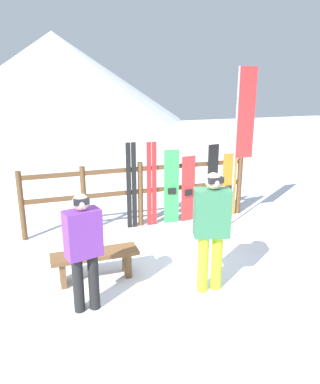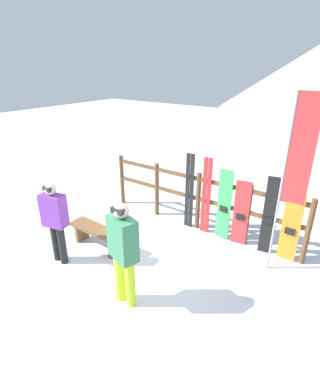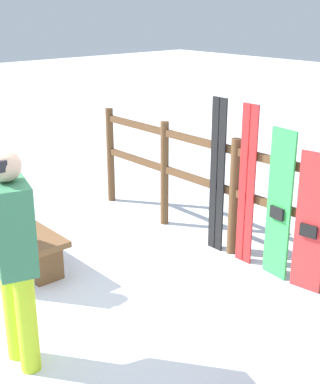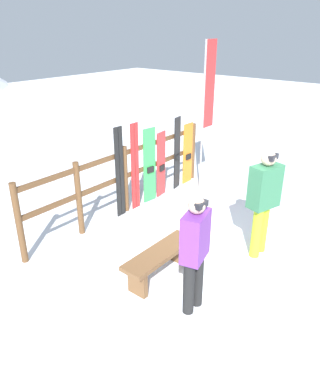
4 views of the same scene
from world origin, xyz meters
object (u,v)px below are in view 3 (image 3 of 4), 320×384
(person_plaid_green, at_px, (13,248))
(snowboard_red, at_px, (311,224))
(ski_pair_black, at_px, (217,176))
(bench, at_px, (25,237))
(ski_pair_red, at_px, (247,186))
(snowboard_green, at_px, (279,206))

(person_plaid_green, relative_size, snowboard_red, 1.24)
(ski_pair_black, xyz_separation_m, snowboard_red, (1.18, -0.00, -0.17))
(bench, xyz_separation_m, snowboard_red, (2.20, 1.77, 0.36))
(bench, distance_m, person_plaid_green, 1.77)
(ski_pair_red, bearing_deg, ski_pair_black, -180.00)
(ski_pair_black, height_order, snowboard_red, ski_pair_black)
(person_plaid_green, distance_m, snowboard_red, 2.69)
(person_plaid_green, distance_m, ski_pair_black, 2.60)
(snowboard_red, bearing_deg, snowboard_green, 179.98)
(bench, xyz_separation_m, snowboard_green, (1.84, 1.77, 0.43))
(ski_pair_black, distance_m, ski_pair_red, 0.41)
(bench, height_order, ski_pair_red, ski_pair_red)
(person_plaid_green, relative_size, ski_pair_black, 0.99)
(person_plaid_green, bearing_deg, bench, 151.38)
(person_plaid_green, distance_m, ski_pair_red, 2.57)
(snowboard_green, bearing_deg, ski_pair_black, 179.76)
(ski_pair_red, bearing_deg, bench, -128.83)
(bench, height_order, snowboard_red, snowboard_red)
(bench, relative_size, person_plaid_green, 0.74)
(bench, distance_m, snowboard_green, 2.59)
(ski_pair_black, height_order, snowboard_green, ski_pair_black)
(person_plaid_green, xyz_separation_m, snowboard_green, (0.40, 2.56, -0.22))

